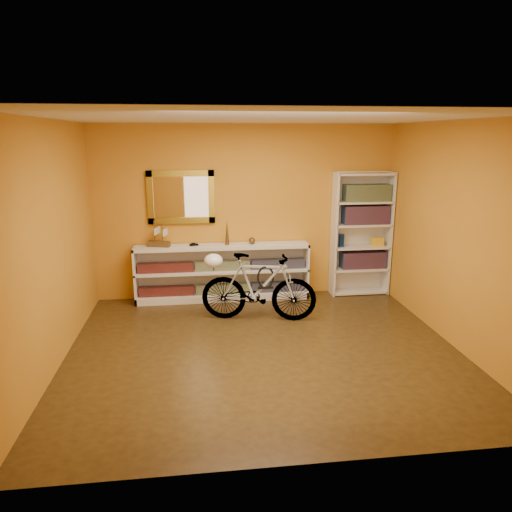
{
  "coord_description": "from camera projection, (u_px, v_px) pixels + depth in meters",
  "views": [
    {
      "loc": [
        -0.71,
        -4.98,
        2.42
      ],
      "look_at": [
        0.0,
        0.7,
        0.95
      ],
      "focal_mm": 32.88,
      "sensor_mm": 36.0,
      "label": 1
    }
  ],
  "objects": [
    {
      "name": "right_wall",
      "position": [
        456.0,
        236.0,
        5.42
      ],
      "size": [
        0.01,
        4.0,
        2.6
      ],
      "primitive_type": "cube",
      "color": "#C07A1C",
      "rests_on": "ground"
    },
    {
      "name": "helmet",
      "position": [
        213.0,
        261.0,
        6.21
      ],
      "size": [
        0.25,
        0.24,
        0.19
      ],
      "primitive_type": "ellipsoid",
      "color": "white",
      "rests_on": "bicycle"
    },
    {
      "name": "left_wall",
      "position": [
        50.0,
        247.0,
        4.88
      ],
      "size": [
        0.01,
        4.0,
        2.6
      ],
      "primitive_type": "cube",
      "color": "#C07A1C",
      "rests_on": "ground"
    },
    {
      "name": "bookcase",
      "position": [
        361.0,
        234.0,
        7.22
      ],
      "size": [
        0.9,
        0.3,
        1.9
      ],
      "primitive_type": null,
      "color": "silver",
      "rests_on": "floor"
    },
    {
      "name": "book_row_b",
      "position": [
        365.0,
        215.0,
        7.15
      ],
      "size": [
        0.7,
        0.22,
        0.28
      ],
      "primitive_type": "cube",
      "color": "maroon",
      "rests_on": "bookcase"
    },
    {
      "name": "u_lock",
      "position": [
        266.0,
        277.0,
        6.21
      ],
      "size": [
        0.23,
        0.02,
        0.23
      ],
      "primitive_type": "torus",
      "rotation": [
        1.57,
        0.0,
        0.0
      ],
      "color": "black",
      "rests_on": "bicycle"
    },
    {
      "name": "gilt_mirror",
      "position": [
        181.0,
        197.0,
        6.86
      ],
      "size": [
        0.98,
        0.06,
        0.78
      ],
      "primitive_type": "cube",
      "color": "olive",
      "rests_on": "back_wall"
    },
    {
      "name": "bicycle",
      "position": [
        259.0,
        287.0,
        6.25
      ],
      "size": [
        0.72,
        1.62,
        0.93
      ],
      "primitive_type": "imported",
      "rotation": [
        0.0,
        0.0,
        1.37
      ],
      "color": "silver",
      "rests_on": "floor"
    },
    {
      "name": "toy_car",
      "position": [
        194.0,
        246.0,
        6.91
      ],
      "size": [
        0.0,
        0.01,
        0.0
      ],
      "primitive_type": "imported",
      "rotation": [
        0.0,
        0.0,
        1.87
      ],
      "color": "black",
      "rests_on": "console_unit"
    },
    {
      "name": "red_tin",
      "position": [
        350.0,
        194.0,
        7.07
      ],
      "size": [
        0.16,
        0.16,
        0.2
      ],
      "primitive_type": "cube",
      "rotation": [
        0.0,
        0.0,
        -0.04
      ],
      "color": "maroon",
      "rests_on": "bookcase"
    },
    {
      "name": "back_wall",
      "position": [
        245.0,
        212.0,
        7.08
      ],
      "size": [
        4.5,
        0.01,
        2.6
      ],
      "primitive_type": "cube",
      "color": "#C07A1C",
      "rests_on": "ground"
    },
    {
      "name": "yellow_bag",
      "position": [
        377.0,
        242.0,
        7.24
      ],
      "size": [
        0.18,
        0.12,
        0.14
      ],
      "primitive_type": "cube",
      "rotation": [
        0.0,
        0.0,
        -0.02
      ],
      "color": "gold",
      "rests_on": "bookcase"
    },
    {
      "name": "decorative_orb",
      "position": [
        252.0,
        241.0,
        7.0
      ],
      "size": [
        0.1,
        0.1,
        0.1
      ],
      "primitive_type": "sphere",
      "color": "brown",
      "rests_on": "console_unit"
    },
    {
      "name": "model_ship",
      "position": [
        158.0,
        234.0,
        6.8
      ],
      "size": [
        0.34,
        0.21,
        0.38
      ],
      "primitive_type": null,
      "rotation": [
        0.0,
        0.0,
        -0.28
      ],
      "color": "#462F13",
      "rests_on": "console_unit"
    },
    {
      "name": "bronze_ornament",
      "position": [
        227.0,
        232.0,
        6.92
      ],
      "size": [
        0.07,
        0.07,
        0.38
      ],
      "primitive_type": "cone",
      "color": "brown",
      "rests_on": "console_unit"
    },
    {
      "name": "travel_mug",
      "position": [
        341.0,
        240.0,
        7.18
      ],
      "size": [
        0.09,
        0.09,
        0.2
      ],
      "primitive_type": "cylinder",
      "color": "navy",
      "rests_on": "bookcase"
    },
    {
      "name": "floor",
      "position": [
        263.0,
        350.0,
        5.47
      ],
      "size": [
        4.5,
        4.0,
        0.01
      ],
      "primitive_type": "cube",
      "color": "#31220D",
      "rests_on": "ground"
    },
    {
      "name": "book_row_a",
      "position": [
        363.0,
        260.0,
        7.33
      ],
      "size": [
        0.7,
        0.22,
        0.26
      ],
      "primitive_type": "cube",
      "color": "maroon",
      "rests_on": "bookcase"
    },
    {
      "name": "book_row_c",
      "position": [
        367.0,
        193.0,
        7.07
      ],
      "size": [
        0.7,
        0.22,
        0.25
      ],
      "primitive_type": "cube",
      "color": "navy",
      "rests_on": "bookcase"
    },
    {
      "name": "cd_row_upper",
      "position": [
        223.0,
        266.0,
        7.02
      ],
      "size": [
        2.5,
        0.13,
        0.14
      ],
      "primitive_type": "cube",
      "color": "navy",
      "rests_on": "console_unit"
    },
    {
      "name": "console_unit",
      "position": [
        223.0,
        272.0,
        7.07
      ],
      "size": [
        2.6,
        0.35,
        0.85
      ],
      "primitive_type": null,
      "color": "silver",
      "rests_on": "floor"
    },
    {
      "name": "cd_row_lower",
      "position": [
        223.0,
        289.0,
        7.11
      ],
      "size": [
        2.5,
        0.13,
        0.14
      ],
      "primitive_type": "cube",
      "color": "black",
      "rests_on": "console_unit"
    },
    {
      "name": "ceiling",
      "position": [
        264.0,
        117.0,
        4.83
      ],
      "size": [
        4.5,
        4.0,
        0.01
      ],
      "primitive_type": "cube",
      "color": "silver",
      "rests_on": "ground"
    },
    {
      "name": "wall_socket",
      "position": [
        302.0,
        277.0,
        7.43
      ],
      "size": [
        0.09,
        0.02,
        0.09
      ],
      "primitive_type": "cube",
      "color": "silver",
      "rests_on": "back_wall"
    }
  ]
}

